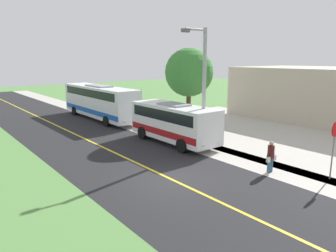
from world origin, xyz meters
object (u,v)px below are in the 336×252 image
(shuttle_bus_front, at_px, (174,121))
(stop_sign, at_px, (334,140))
(transit_bus_rear, at_px, (100,101))
(tree_curbside, at_px, (189,73))
(street_light_pole, at_px, (203,84))
(pedestrian_with_bags, at_px, (271,156))

(shuttle_bus_front, xyz_separation_m, stop_sign, (-1.65, 10.02, 0.45))
(transit_bus_rear, bearing_deg, tree_curbside, 107.25)
(stop_sign, bearing_deg, shuttle_bus_front, -80.65)
(shuttle_bus_front, bearing_deg, transit_bus_rear, -90.01)
(street_light_pole, bearing_deg, stop_sign, 99.06)
(street_light_pole, relative_size, tree_curbside, 1.16)
(pedestrian_with_bags, xyz_separation_m, tree_curbside, (-2.76, -9.41, 3.79))
(stop_sign, height_order, street_light_pole, street_light_pole)
(transit_bus_rear, relative_size, tree_curbside, 1.75)
(transit_bus_rear, bearing_deg, shuttle_bus_front, 89.99)
(transit_bus_rear, bearing_deg, stop_sign, 94.42)
(pedestrian_with_bags, bearing_deg, stop_sign, 121.28)
(shuttle_bus_front, relative_size, stop_sign, 2.51)
(pedestrian_with_bags, distance_m, stop_sign, 3.01)
(shuttle_bus_front, height_order, street_light_pole, street_light_pole)
(shuttle_bus_front, bearing_deg, tree_curbside, -148.62)
(transit_bus_rear, xyz_separation_m, tree_curbside, (-2.95, 9.49, 2.89))
(transit_bus_rear, height_order, street_light_pole, street_light_pole)
(stop_sign, xyz_separation_m, street_light_pole, (1.23, -7.71, 2.23))
(tree_curbside, bearing_deg, stop_sign, 83.72)
(shuttle_bus_front, relative_size, street_light_pole, 0.96)
(transit_bus_rear, relative_size, stop_sign, 3.98)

